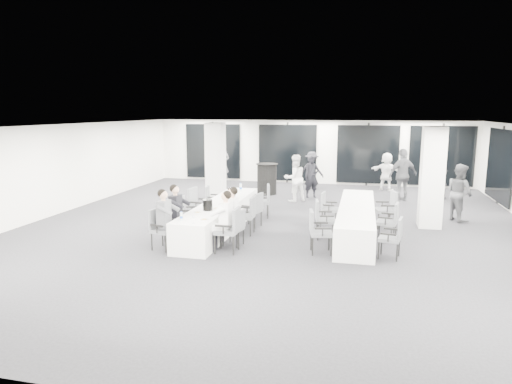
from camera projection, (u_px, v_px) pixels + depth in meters
room at (312, 174)px, 13.44m from camera, size 14.04×16.04×2.84m
column_left at (216, 162)px, 16.27m from camera, size 0.60×0.60×2.80m
column_right at (432, 178)px, 12.58m from camera, size 0.60×0.60×2.80m
banquet_table_main at (220, 216)px, 12.44m from camera, size 0.90×5.00×0.75m
banquet_table_side at (356, 220)px, 12.05m from camera, size 0.90×5.00×0.75m
cocktail_table at (267, 179)px, 17.72m from camera, size 0.86×0.86×1.19m
chair_main_left_near at (161, 226)px, 10.70m from camera, size 0.58×0.61×0.96m
chair_main_left_second at (172, 220)px, 11.35m from camera, size 0.51×0.56×0.94m
chair_main_left_mid at (187, 212)px, 12.31m from camera, size 0.55×0.59×0.93m
chair_main_left_fourth at (198, 204)px, 13.07m from camera, size 0.58×0.63×1.04m
chair_main_left_far at (212, 198)px, 14.25m from camera, size 0.52×0.56×0.90m
chair_main_right_near at (231, 227)px, 10.43m from camera, size 0.53×0.59×1.04m
chair_main_right_second at (236, 226)px, 10.95m from camera, size 0.51×0.54×0.87m
chair_main_right_mid at (248, 213)px, 11.96m from camera, size 0.51×0.58×1.01m
chair_main_right_fourth at (254, 208)px, 12.70m from camera, size 0.58×0.61×0.97m
chair_main_right_far at (264, 199)px, 13.85m from camera, size 0.62×0.64×1.01m
chair_side_left_near at (317, 229)px, 10.37m from camera, size 0.59×0.62×0.99m
chair_side_left_mid at (323, 217)px, 11.58m from camera, size 0.57×0.61×0.98m
chair_side_left_far at (328, 206)px, 13.06m from camera, size 0.50×0.55×0.91m
chair_side_right_near at (393, 235)px, 10.01m from camera, size 0.54×0.57×0.92m
chair_side_right_mid at (390, 219)px, 11.36m from camera, size 0.57×0.61×0.97m
chair_side_right_far at (388, 207)px, 12.67m from camera, size 0.62×0.65×1.03m
seated_guest_a at (166, 216)px, 10.60m from camera, size 0.50×0.38×1.44m
seated_guest_b at (178, 210)px, 11.26m from camera, size 0.50×0.38×1.44m
seated_guest_c at (223, 217)px, 10.43m from camera, size 0.50×0.38×1.44m
seated_guest_d at (230, 212)px, 10.95m from camera, size 0.50×0.38×1.44m
standing_guest_a at (312, 174)px, 16.97m from camera, size 0.81×0.76×1.78m
standing_guest_b at (295, 175)px, 16.26m from camera, size 1.07×0.99×1.90m
standing_guest_c at (312, 168)px, 18.88m from camera, size 1.23×0.81×1.76m
standing_guest_d at (403, 171)px, 16.30m from camera, size 1.44×1.24×2.14m
standing_guest_e at (439, 173)px, 16.79m from camera, size 0.75×1.02×1.90m
standing_guest_f at (387, 169)px, 18.56m from camera, size 1.71×1.21×1.75m
standing_guest_g at (222, 161)px, 19.72m from camera, size 0.85×0.72×2.11m
standing_guest_h at (460, 189)px, 13.40m from camera, size 0.93×1.08×1.91m
ice_bucket_near at (208, 205)px, 11.43m from camera, size 0.24×0.24×0.28m
ice_bucket_far at (232, 192)px, 13.25m from camera, size 0.22×0.22×0.25m
water_bottle_a at (181, 216)px, 10.37m from camera, size 0.06×0.06×0.20m
water_bottle_b at (230, 197)px, 12.51m from camera, size 0.08×0.08×0.24m
water_bottle_c at (241, 187)px, 14.14m from camera, size 0.08×0.08×0.24m
plate_a at (197, 212)px, 11.18m from camera, size 0.19×0.19×0.03m
plate_b at (204, 219)px, 10.45m from camera, size 0.21×0.21×0.03m
plate_c at (216, 208)px, 11.65m from camera, size 0.18×0.18×0.03m
wine_glass at (193, 217)px, 10.12m from camera, size 0.07×0.07×0.18m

